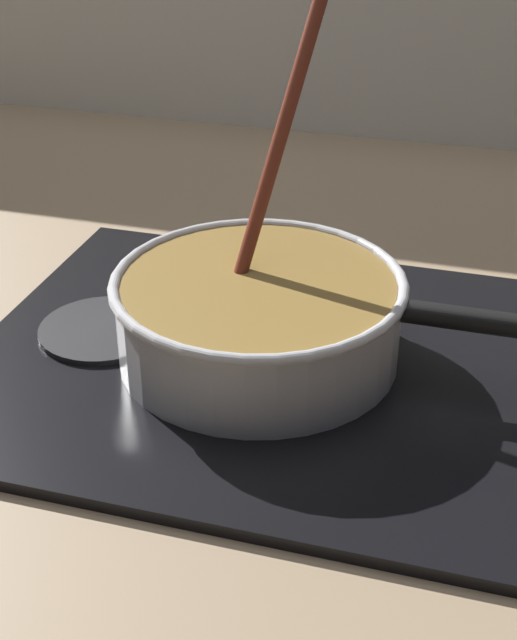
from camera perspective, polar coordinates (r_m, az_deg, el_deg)
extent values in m
cube|color=#9E8466|center=(0.89, -5.83, -5.37)|extent=(2.40, 1.60, 0.04)
cube|color=black|center=(0.91, 0.00, -2.57)|extent=(0.56, 0.48, 0.01)
torus|color=#592D0C|center=(0.90, 0.00, -2.04)|extent=(0.16, 0.16, 0.01)
cylinder|color=#262628|center=(0.96, -9.67, -0.58)|extent=(0.13, 0.13, 0.01)
cylinder|color=silver|center=(0.88, 0.00, 0.00)|extent=(0.27, 0.27, 0.08)
cylinder|color=olive|center=(0.88, 0.00, 0.23)|extent=(0.26, 0.26, 0.08)
torus|color=silver|center=(0.86, 0.00, 2.36)|extent=(0.28, 0.28, 0.01)
cylinder|color=black|center=(0.84, 14.42, -0.17)|extent=(0.16, 0.02, 0.02)
cylinder|color=#EDD88C|center=(0.86, 5.14, 1.53)|extent=(0.03, 0.03, 0.01)
cylinder|color=#E5CC7A|center=(0.87, 0.11, 1.74)|extent=(0.04, 0.04, 0.01)
cylinder|color=#EDD88C|center=(0.85, 2.10, 1.07)|extent=(0.03, 0.03, 0.01)
cylinder|color=#E5CC7A|center=(0.90, -0.13, 2.83)|extent=(0.03, 0.03, 0.01)
cylinder|color=beige|center=(0.88, 3.01, 2.11)|extent=(0.03, 0.03, 0.01)
cylinder|color=#E5CC7A|center=(0.94, 4.82, 3.92)|extent=(0.04, 0.04, 0.01)
cylinder|color=#EDD88C|center=(0.89, -4.65, 2.40)|extent=(0.03, 0.03, 0.01)
cylinder|color=#EDD88C|center=(0.92, 2.67, 3.47)|extent=(0.03, 0.03, 0.01)
cylinder|color=maroon|center=(0.87, 1.28, 11.06)|extent=(0.07, 0.13, 0.27)
cube|color=brown|center=(0.88, -1.40, 2.00)|extent=(0.04, 0.05, 0.01)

